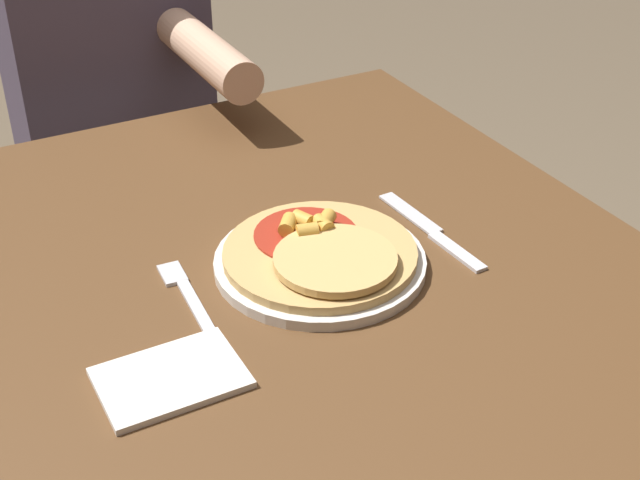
# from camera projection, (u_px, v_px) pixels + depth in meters

# --- Properties ---
(dining_table) EXTENTS (0.93, 0.99, 0.75)m
(dining_table) POSITION_uv_depth(u_px,v_px,m) (276.00, 334.00, 1.19)
(dining_table) COLOR brown
(dining_table) RESTS_ON ground_plane
(plate) EXTENTS (0.27, 0.27, 0.01)m
(plate) POSITION_uv_depth(u_px,v_px,m) (320.00, 262.00, 1.11)
(plate) COLOR silver
(plate) RESTS_ON dining_table
(pizza) EXTENTS (0.24, 0.24, 0.04)m
(pizza) POSITION_uv_depth(u_px,v_px,m) (322.00, 252.00, 1.10)
(pizza) COLOR tan
(pizza) RESTS_ON plate
(fork) EXTENTS (0.03, 0.18, 0.00)m
(fork) POSITION_uv_depth(u_px,v_px,m) (187.00, 295.00, 1.06)
(fork) COLOR silver
(fork) RESTS_ON dining_table
(knife) EXTENTS (0.03, 0.22, 0.00)m
(knife) POSITION_uv_depth(u_px,v_px,m) (432.00, 231.00, 1.18)
(knife) COLOR silver
(knife) RESTS_ON dining_table
(napkin) EXTENTS (0.15, 0.11, 0.01)m
(napkin) POSITION_uv_depth(u_px,v_px,m) (171.00, 378.00, 0.93)
(napkin) COLOR silver
(napkin) RESTS_ON dining_table
(person_diner) EXTENTS (0.35, 0.52, 1.17)m
(person_diner) POSITION_uv_depth(u_px,v_px,m) (113.00, 99.00, 1.71)
(person_diner) COLOR #2D2D38
(person_diner) RESTS_ON ground_plane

